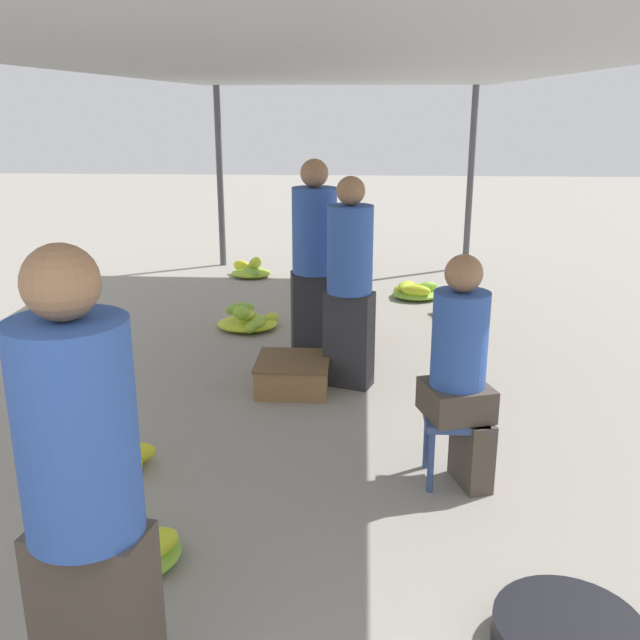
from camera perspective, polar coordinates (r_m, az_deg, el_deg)
canopy_post_back_left at (r=9.30m, az=-8.01°, el=11.17°), size 0.08×0.08×2.25m
canopy_post_back_right at (r=9.22m, az=11.94°, el=10.92°), size 0.08×0.08×2.25m
canopy_tarp at (r=5.30m, az=0.82°, el=19.43°), size 3.55×7.97×0.04m
vendor_foreground at (r=2.36m, az=-18.30°, el=-13.81°), size 0.41×0.41×1.68m
stool at (r=4.05m, az=10.71°, el=-8.47°), size 0.34×0.34×0.40m
vendor_seated at (r=3.91m, az=11.26°, el=-3.84°), size 0.43×0.43×1.30m
basin_black at (r=3.17m, az=19.24°, el=-22.78°), size 0.58×0.58×0.13m
banana_pile_left_0 at (r=3.56m, az=-15.71°, el=-17.03°), size 0.60×0.59×0.24m
banana_pile_left_1 at (r=4.35m, az=-17.07°, el=-10.44°), size 0.53×0.50×0.22m
banana_pile_left_2 at (r=8.76m, az=-5.52°, el=4.02°), size 0.51×0.47×0.24m
banana_pile_left_3 at (r=6.71m, az=-5.71°, el=-0.03°), size 0.60×0.57×0.26m
banana_pile_right_0 at (r=7.17m, az=11.11°, el=0.79°), size 0.54×0.44×0.22m
banana_pile_right_1 at (r=7.83m, az=7.49°, el=2.30°), size 0.51×0.53×0.19m
crate_near at (r=6.31m, az=2.08°, el=-0.75°), size 0.42×0.42×0.24m
crate_mid at (r=5.30m, az=-2.17°, el=-4.35°), size 0.54×0.54×0.23m
shopper_walking_mid at (r=5.17m, az=2.39°, el=3.16°), size 0.42×0.42×1.56m
shopper_walking_far at (r=5.60m, az=-0.45°, el=4.72°), size 0.41×0.41×1.64m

